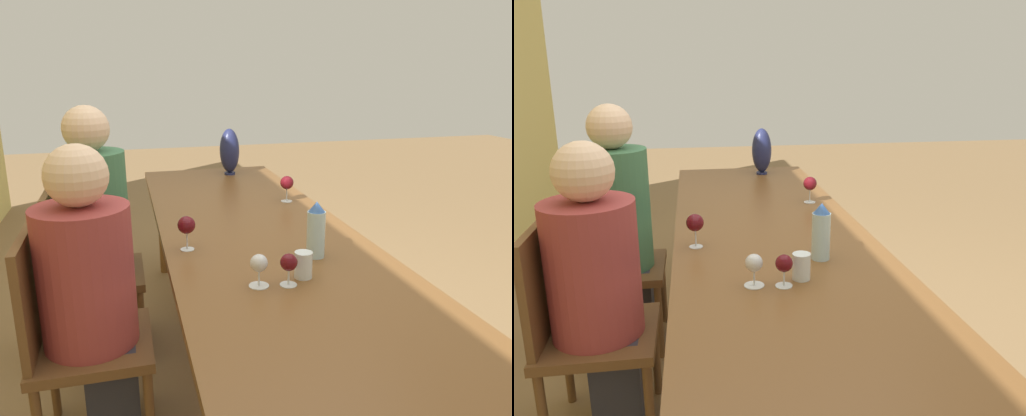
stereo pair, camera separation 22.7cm
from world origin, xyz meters
The scene contains 13 objects.
ground_plane centered at (0.00, 0.00, 0.00)m, with size 14.00×14.00×0.00m, color olive.
dining_table centered at (0.00, 0.00, 0.66)m, with size 2.97×0.87×0.72m.
water_bottle centered at (-0.32, -0.14, 0.83)m, with size 0.07×0.07×0.23m.
water_tumbler centered at (-0.50, -0.02, 0.77)m, with size 0.06×0.06×0.10m.
vase centered at (1.26, -0.13, 0.89)m, with size 0.13×0.13×0.31m.
wine_glass_0 centered at (-0.53, 0.15, 0.80)m, with size 0.07×0.07×0.12m.
wine_glass_1 centered at (-0.12, 0.34, 0.83)m, with size 0.07×0.07×0.14m.
wine_glass_2 centered at (-0.55, 0.05, 0.80)m, with size 0.06×0.06×0.11m.
wine_glass_3 centered at (0.49, -0.29, 0.83)m, with size 0.07×0.07×0.14m.
chair_near centered at (-0.25, 0.80, 0.47)m, with size 0.44×0.44×0.88m.
chair_far centered at (0.43, 0.80, 0.47)m, with size 0.44×0.44×0.88m.
person_near centered at (-0.25, 0.72, 0.64)m, with size 0.35×0.35×1.20m.
person_far centered at (0.43, 0.72, 0.68)m, with size 0.34×0.34×1.28m.
Camera 1 is at (-2.04, 0.56, 1.46)m, focal length 35.00 mm.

